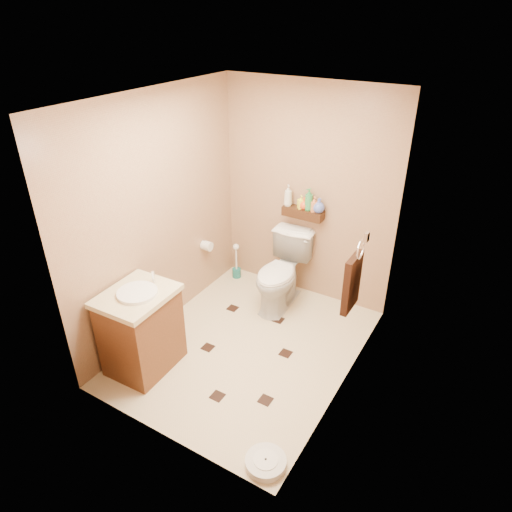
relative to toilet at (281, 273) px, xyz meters
The scene contains 20 objects.
ground 0.93m from the toilet, 85.10° to the right, with size 2.50×2.50×0.00m, color beige.
wall_back 0.89m from the toilet, 80.32° to the left, with size 2.00×0.04×2.40m, color #A27C5D.
wall_front 2.23m from the toilet, 88.04° to the right, with size 2.00×0.04×2.40m, color #A27C5D.
wall_left 1.47m from the toilet, 138.14° to the right, with size 0.04×2.50×2.40m, color #A27C5D.
wall_right 1.57m from the toilet, 37.83° to the right, with size 0.04×2.50×2.40m, color #A27C5D.
ceiling 2.15m from the toilet, 85.10° to the right, with size 2.00×2.50×0.02m, color white.
wall_shelf 0.70m from the toilet, 78.09° to the left, with size 0.46×0.14×0.10m, color #3D2410.
floor_accents 0.98m from the toilet, 82.88° to the right, with size 1.10×1.35×0.01m.
toilet is the anchor object (origin of this frame).
vanity 1.66m from the toilet, 112.22° to the right, with size 0.57×0.68×0.94m.
bathroom_scale 2.14m from the toilet, 64.89° to the right, with size 0.34×0.34×0.06m.
toilet_brush 0.82m from the toilet, 162.37° to the left, with size 0.11×0.11×0.47m.
towel_ring 1.26m from the toilet, 30.59° to the right, with size 0.12×0.30×0.76m.
toilet_paper 0.91m from the toilet, 168.17° to the right, with size 0.12×0.11×0.12m.
bottle_a 0.85m from the toilet, 109.07° to the left, with size 0.09×0.09×0.24m, color silver.
bottle_b 0.81m from the toilet, 82.91° to the left, with size 0.07×0.07×0.15m, color #FAFF35.
bottle_c 0.80m from the toilet, 76.62° to the left, with size 0.10×0.10×0.13m, color #EB4D1B.
bottle_d 0.86m from the toilet, 68.82° to the left, with size 0.09×0.09×0.25m, color #2D8848.
bottle_e 0.84m from the toilet, 59.95° to the left, with size 0.07×0.08×0.17m, color #E07F4A.
bottle_f 0.85m from the toilet, 53.50° to the left, with size 0.12×0.12×0.16m, color #4C62BF.
Camera 1 is at (1.89, -3.01, 3.02)m, focal length 32.00 mm.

